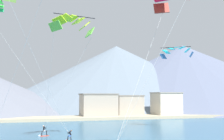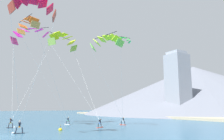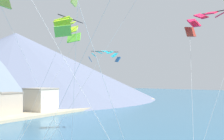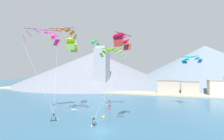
{
  "view_description": "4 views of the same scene",
  "coord_description": "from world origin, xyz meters",
  "px_view_note": "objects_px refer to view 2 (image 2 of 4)",
  "views": [
    {
      "loc": [
        -11.18,
        -24.91,
        6.02
      ],
      "look_at": [
        1.48,
        15.6,
        9.5
      ],
      "focal_mm": 50.0,
      "sensor_mm": 36.0,
      "label": 1
    },
    {
      "loc": [
        30.45,
        -3.31,
        3.57
      ],
      "look_at": [
        -0.35,
        16.13,
        9.78
      ],
      "focal_mm": 35.0,
      "sensor_mm": 36.0,
      "label": 2
    },
    {
      "loc": [
        -31.82,
        -6.85,
        10.21
      ],
      "look_at": [
        -2.57,
        11.57,
        10.88
      ],
      "focal_mm": 50.0,
      "sensor_mm": 36.0,
      "label": 3
    },
    {
      "loc": [
        11.99,
        -28.66,
        10.57
      ],
      "look_at": [
        -2.11,
        11.97,
        10.89
      ],
      "focal_mm": 28.0,
      "sensor_mm": 36.0,
      "label": 4
    }
  ],
  "objects_px": {
    "kitesurfer_near_lead": "(18,129)",
    "kitesurfer_far_left": "(67,122)",
    "kitesurfer_mid_center": "(12,125)",
    "kitesurfer_near_trail": "(101,125)",
    "parafoil_kite_near_trail": "(63,40)",
    "kitesurfer_far_right": "(122,123)",
    "parafoil_kite_distant_low_drift": "(124,39)",
    "parafoil_kite_mid_center": "(32,34)",
    "race_marker_buoy": "(60,130)",
    "parafoil_kite_near_lead": "(34,6)",
    "parafoil_kite_far_left": "(29,24)",
    "parafoil_kite_far_right": "(107,41)"
  },
  "relations": [
    {
      "from": "kitesurfer_far_left",
      "to": "parafoil_kite_far_left",
      "type": "relative_size",
      "value": 0.09
    },
    {
      "from": "parafoil_kite_near_lead",
      "to": "parafoil_kite_far_right",
      "type": "bearing_deg",
      "value": 114.97
    },
    {
      "from": "kitesurfer_far_left",
      "to": "parafoil_kite_near_lead",
      "type": "distance_m",
      "value": 25.95
    },
    {
      "from": "kitesurfer_near_trail",
      "to": "parafoil_kite_far_right",
      "type": "distance_m",
      "value": 15.5
    },
    {
      "from": "kitesurfer_near_lead",
      "to": "kitesurfer_far_right",
      "type": "bearing_deg",
      "value": 102.1
    },
    {
      "from": "kitesurfer_mid_center",
      "to": "kitesurfer_far_left",
      "type": "relative_size",
      "value": 1.01
    },
    {
      "from": "parafoil_kite_far_left",
      "to": "parafoil_kite_far_right",
      "type": "bearing_deg",
      "value": 60.71
    },
    {
      "from": "kitesurfer_near_trail",
      "to": "kitesurfer_far_right",
      "type": "relative_size",
      "value": 1.0
    },
    {
      "from": "parafoil_kite_far_left",
      "to": "parafoil_kite_mid_center",
      "type": "bearing_deg",
      "value": 163.79
    },
    {
      "from": "kitesurfer_mid_center",
      "to": "parafoil_kite_near_lead",
      "type": "height_order",
      "value": "parafoil_kite_near_lead"
    },
    {
      "from": "kitesurfer_mid_center",
      "to": "kitesurfer_near_lead",
      "type": "bearing_deg",
      "value": -3.1
    },
    {
      "from": "kitesurfer_near_trail",
      "to": "kitesurfer_mid_center",
      "type": "height_order",
      "value": "kitesurfer_mid_center"
    },
    {
      "from": "race_marker_buoy",
      "to": "kitesurfer_mid_center",
      "type": "bearing_deg",
      "value": -147.7
    },
    {
      "from": "kitesurfer_near_trail",
      "to": "parafoil_kite_far_left",
      "type": "xyz_separation_m",
      "value": [
        -6.75,
        -11.98,
        18.6
      ]
    },
    {
      "from": "kitesurfer_mid_center",
      "to": "kitesurfer_far_right",
      "type": "bearing_deg",
      "value": 76.39
    },
    {
      "from": "parafoil_kite_near_trail",
      "to": "parafoil_kite_far_right",
      "type": "height_order",
      "value": "parafoil_kite_near_trail"
    },
    {
      "from": "parafoil_kite_near_trail",
      "to": "parafoil_kite_distant_low_drift",
      "type": "relative_size",
      "value": 4.66
    },
    {
      "from": "kitesurfer_near_trail",
      "to": "race_marker_buoy",
      "type": "distance_m",
      "value": 7.95
    },
    {
      "from": "kitesurfer_far_left",
      "to": "kitesurfer_far_right",
      "type": "xyz_separation_m",
      "value": [
        6.84,
        9.22,
        0.02
      ]
    },
    {
      "from": "kitesurfer_far_left",
      "to": "kitesurfer_mid_center",
      "type": "bearing_deg",
      "value": -79.74
    },
    {
      "from": "kitesurfer_mid_center",
      "to": "parafoil_kite_far_left",
      "type": "distance_m",
      "value": 18.58
    },
    {
      "from": "parafoil_kite_distant_low_drift",
      "to": "kitesurfer_near_lead",
      "type": "bearing_deg",
      "value": -66.5
    },
    {
      "from": "kitesurfer_far_right",
      "to": "parafoil_kite_distant_low_drift",
      "type": "bearing_deg",
      "value": 141.46
    },
    {
      "from": "parafoil_kite_mid_center",
      "to": "race_marker_buoy",
      "type": "xyz_separation_m",
      "value": [
        15.59,
        1.96,
        -19.41
      ]
    },
    {
      "from": "kitesurfer_far_right",
      "to": "parafoil_kite_mid_center",
      "type": "distance_m",
      "value": 27.67
    },
    {
      "from": "kitesurfer_near_trail",
      "to": "parafoil_kite_near_trail",
      "type": "distance_m",
      "value": 20.2
    },
    {
      "from": "kitesurfer_near_trail",
      "to": "race_marker_buoy",
      "type": "xyz_separation_m",
      "value": [
        1.32,
        -7.83,
        -0.27
      ]
    },
    {
      "from": "parafoil_kite_near_trail",
      "to": "parafoil_kite_distant_low_drift",
      "type": "xyz_separation_m",
      "value": [
        -0.53,
        16.44,
        3.1
      ]
    },
    {
      "from": "race_marker_buoy",
      "to": "parafoil_kite_distant_low_drift",
      "type": "bearing_deg",
      "value": 118.94
    },
    {
      "from": "kitesurfer_near_lead",
      "to": "parafoil_kite_far_left",
      "type": "height_order",
      "value": "parafoil_kite_far_left"
    },
    {
      "from": "kitesurfer_mid_center",
      "to": "parafoil_kite_near_lead",
      "type": "xyz_separation_m",
      "value": [
        15.08,
        -0.59,
        15.74
      ]
    },
    {
      "from": "kitesurfer_near_lead",
      "to": "kitesurfer_far_left",
      "type": "relative_size",
      "value": 1.03
    },
    {
      "from": "kitesurfer_far_left",
      "to": "kitesurfer_near_trail",
      "type": "bearing_deg",
      "value": 15.26
    },
    {
      "from": "kitesurfer_far_right",
      "to": "race_marker_buoy",
      "type": "distance_m",
      "value": 15.01
    },
    {
      "from": "kitesurfer_far_right",
      "to": "parafoil_kite_far_left",
      "type": "distance_m",
      "value": 26.57
    },
    {
      "from": "kitesurfer_near_trail",
      "to": "parafoil_kite_far_left",
      "type": "height_order",
      "value": "parafoil_kite_far_left"
    },
    {
      "from": "kitesurfer_near_lead",
      "to": "parafoil_kite_distant_low_drift",
      "type": "distance_m",
      "value": 35.07
    },
    {
      "from": "kitesurfer_far_right",
      "to": "parafoil_kite_distant_low_drift",
      "type": "distance_m",
      "value": 22.38
    },
    {
      "from": "kitesurfer_far_left",
      "to": "parafoil_kite_near_lead",
      "type": "xyz_separation_m",
      "value": [
        17.05,
        -11.47,
        15.84
      ]
    },
    {
      "from": "parafoil_kite_near_trail",
      "to": "parafoil_kite_far_left",
      "type": "relative_size",
      "value": 0.95
    },
    {
      "from": "parafoil_kite_far_left",
      "to": "parafoil_kite_distant_low_drift",
      "type": "distance_m",
      "value": 24.38
    },
    {
      "from": "kitesurfer_near_trail",
      "to": "kitesurfer_far_right",
      "type": "distance_m",
      "value": 7.16
    },
    {
      "from": "kitesurfer_near_trail",
      "to": "parafoil_kite_near_trail",
      "type": "bearing_deg",
      "value": -154.89
    },
    {
      "from": "parafoil_kite_mid_center",
      "to": "race_marker_buoy",
      "type": "distance_m",
      "value": 24.97
    },
    {
      "from": "kitesurfer_near_trail",
      "to": "parafoil_kite_far_left",
      "type": "relative_size",
      "value": 0.09
    },
    {
      "from": "parafoil_kite_near_lead",
      "to": "parafoil_kite_near_trail",
      "type": "distance_m",
      "value": 19.36
    },
    {
      "from": "parafoil_kite_far_left",
      "to": "kitesurfer_far_right",
      "type": "bearing_deg",
      "value": 77.93
    },
    {
      "from": "kitesurfer_far_left",
      "to": "parafoil_kite_distant_low_drift",
      "type": "xyz_separation_m",
      "value": [
        -0.11,
        14.76,
        20.56
      ]
    },
    {
      "from": "kitesurfer_far_right",
      "to": "kitesurfer_far_left",
      "type": "bearing_deg",
      "value": -126.54
    },
    {
      "from": "kitesurfer_far_left",
      "to": "race_marker_buoy",
      "type": "relative_size",
      "value": 1.72
    }
  ]
}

